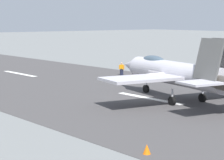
{
  "coord_description": "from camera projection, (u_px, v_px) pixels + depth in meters",
  "views": [
    {
      "loc": [
        -28.45,
        28.44,
        7.13
      ],
      "look_at": [
        -0.31,
        5.01,
        2.2
      ],
      "focal_mm": 72.56,
      "sensor_mm": 36.0,
      "label": 1
    }
  ],
  "objects": [
    {
      "name": "ground_plane",
      "position": [
        153.0,
        99.0,
        40.65
      ],
      "size": [
        400.0,
        400.0,
        0.0
      ],
      "primitive_type": "plane",
      "color": "slate"
    },
    {
      "name": "runway_strip",
      "position": [
        153.0,
        99.0,
        40.64
      ],
      "size": [
        240.0,
        26.0,
        0.02
      ],
      "color": "#413F40",
      "rests_on": "ground"
    },
    {
      "name": "marker_cone_near",
      "position": [
        147.0,
        149.0,
        24.01
      ],
      "size": [
        0.44,
        0.44,
        0.55
      ],
      "primitive_type": "cone",
      "color": "orange",
      "rests_on": "ground"
    },
    {
      "name": "fighter_jet",
      "position": [
        175.0,
        72.0,
        39.79
      ],
      "size": [
        17.33,
        15.05,
        5.69
      ],
      "color": "#B4B1BB",
      "rests_on": "ground"
    },
    {
      "name": "crew_person",
      "position": [
        122.0,
        69.0,
        57.77
      ],
      "size": [
        0.54,
        0.51,
        1.65
      ],
      "color": "#1E2338",
      "rests_on": "ground"
    }
  ]
}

